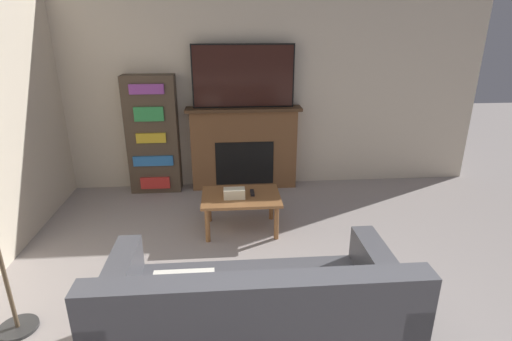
% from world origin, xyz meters
% --- Properties ---
extents(wall_back, '(5.92, 0.06, 2.70)m').
position_xyz_m(wall_back, '(0.00, 3.75, 1.35)').
color(wall_back, beige).
rests_on(wall_back, ground_plane).
extents(fireplace, '(1.48, 0.28, 1.09)m').
position_xyz_m(fireplace, '(-0.19, 3.61, 0.55)').
color(fireplace, brown).
rests_on(fireplace, ground_plane).
extents(tv, '(1.27, 0.03, 0.78)m').
position_xyz_m(tv, '(-0.19, 3.59, 1.48)').
color(tv, black).
rests_on(tv, fireplace).
extents(couch, '(1.85, 0.95, 0.89)m').
position_xyz_m(couch, '(-0.29, 0.60, 0.30)').
color(couch, '#4C4C51').
rests_on(couch, ground_plane).
extents(coffee_table, '(0.82, 0.57, 0.40)m').
position_xyz_m(coffee_table, '(-0.28, 2.40, 0.34)').
color(coffee_table, brown).
rests_on(coffee_table, ground_plane).
extents(tissue_box, '(0.22, 0.12, 0.10)m').
position_xyz_m(tissue_box, '(-0.35, 2.35, 0.45)').
color(tissue_box, beige).
rests_on(tissue_box, coffee_table).
extents(remote_control, '(0.04, 0.15, 0.02)m').
position_xyz_m(remote_control, '(-0.16, 2.44, 0.41)').
color(remote_control, black).
rests_on(remote_control, coffee_table).
extents(bookshelf, '(0.64, 0.29, 1.51)m').
position_xyz_m(bookshelf, '(-1.35, 3.59, 0.75)').
color(bookshelf, '#4C3D2D').
rests_on(bookshelf, ground_plane).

